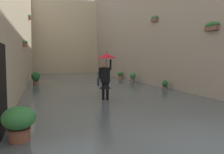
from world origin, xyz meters
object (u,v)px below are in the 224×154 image
(potted_plant_mid_left, at_px, (133,77))
(potted_plant_far_right, at_px, (36,78))
(potted_plant_near_right, at_px, (36,79))
(person_wading, at_px, (106,69))
(potted_plant_far_left, at_px, (165,85))
(potted_plant_near_left, at_px, (120,75))
(potted_plant_mid_right, at_px, (19,123))

(potted_plant_mid_left, height_order, potted_plant_far_right, potted_plant_far_right)
(potted_plant_near_right, relative_size, potted_plant_far_right, 0.71)
(potted_plant_near_right, height_order, potted_plant_far_right, potted_plant_far_right)
(person_wading, height_order, potted_plant_near_right, person_wading)
(potted_plant_far_left, height_order, potted_plant_near_left, potted_plant_near_left)
(potted_plant_near_right, relative_size, potted_plant_mid_left, 0.81)
(potted_plant_far_left, relative_size, potted_plant_near_right, 0.90)
(potted_plant_mid_left, distance_m, potted_plant_near_left, 3.29)
(potted_plant_mid_left, relative_size, potted_plant_mid_right, 1.04)
(potted_plant_mid_left, bearing_deg, potted_plant_far_left, 91.97)
(potted_plant_mid_left, xyz_separation_m, potted_plant_far_right, (7.07, -0.66, 0.06))
(person_wading, relative_size, potted_plant_mid_right, 2.54)
(person_wading, xyz_separation_m, potted_plant_mid_left, (-4.10, -6.64, -0.92))
(potted_plant_far_left, relative_size, potted_plant_mid_left, 0.73)
(potted_plant_near_right, bearing_deg, potted_plant_mid_left, 161.97)
(potted_plant_near_left, bearing_deg, potted_plant_mid_right, 62.28)
(potted_plant_far_left, relative_size, potted_plant_mid_right, 0.75)
(potted_plant_far_left, xyz_separation_m, potted_plant_near_right, (7.22, -6.71, 0.04))
(potted_plant_near_right, height_order, potted_plant_mid_left, potted_plant_mid_left)
(potted_plant_far_left, bearing_deg, potted_plant_far_right, -35.08)
(potted_plant_far_left, bearing_deg, person_wading, 27.70)
(potted_plant_near_right, bearing_deg, potted_plant_mid_right, 89.48)
(potted_plant_far_left, distance_m, potted_plant_mid_right, 9.68)
(potted_plant_near_right, bearing_deg, potted_plant_near_left, -172.25)
(person_wading, height_order, potted_plant_far_right, person_wading)
(potted_plant_far_right, bearing_deg, potted_plant_near_left, -160.05)
(potted_plant_far_right, bearing_deg, potted_plant_mid_left, 174.66)
(person_wading, xyz_separation_m, potted_plant_near_left, (-4.27, -9.93, -0.99))
(person_wading, height_order, potted_plant_mid_left, person_wading)
(potted_plant_far_right, height_order, potted_plant_mid_right, potted_plant_far_right)
(potted_plant_near_right, bearing_deg, person_wading, 108.36)
(potted_plant_near_left, height_order, potted_plant_mid_right, potted_plant_mid_right)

